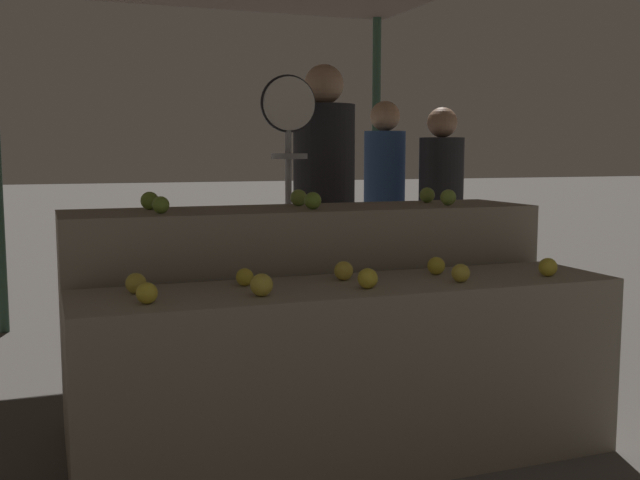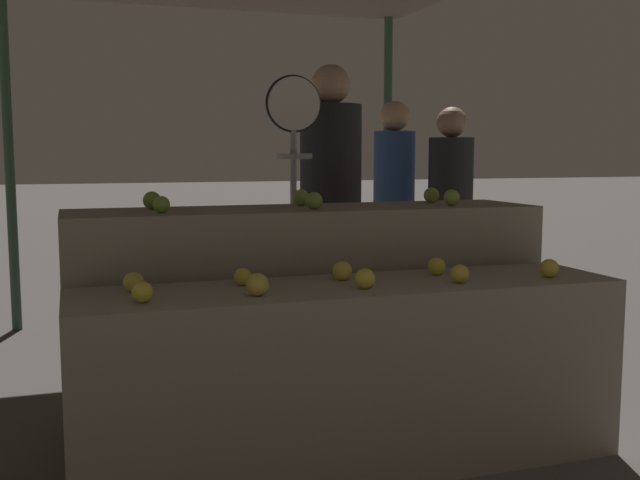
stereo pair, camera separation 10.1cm
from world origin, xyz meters
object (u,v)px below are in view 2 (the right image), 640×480
object	(u,v)px
person_customer_left	(450,203)
person_customer_right	(394,195)
person_vendor_at_scale	(331,192)
produce_scale	(294,157)

from	to	relation	value
person_customer_left	person_customer_right	bearing A→B (deg)	-57.79
person_customer_right	person_vendor_at_scale	bearing A→B (deg)	25.16
person_vendor_at_scale	person_customer_left	bearing A→B (deg)	-137.50
produce_scale	person_customer_left	xyz separation A→B (m)	(1.37, 0.72, -0.33)
person_customer_left	person_customer_right	world-z (taller)	person_customer_right
person_vendor_at_scale	person_customer_right	xyz separation A→B (m)	(0.75, 0.72, -0.08)
person_customer_left	person_customer_right	xyz separation A→B (m)	(-0.27, 0.36, 0.04)
produce_scale	person_vendor_at_scale	xyz separation A→B (m)	(0.34, 0.36, -0.21)
person_customer_left	person_vendor_at_scale	bearing A→B (deg)	14.11
produce_scale	person_vendor_at_scale	distance (m)	0.54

